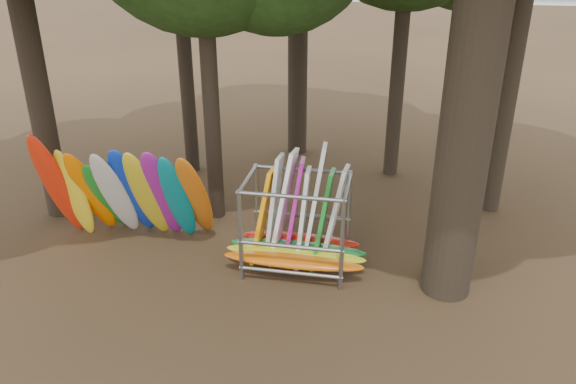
# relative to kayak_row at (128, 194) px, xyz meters

# --- Properties ---
(ground) EXTENTS (120.00, 120.00, 0.00)m
(ground) POSITION_rel_kayak_row_xyz_m (3.18, -0.76, -1.35)
(ground) COLOR #47331E
(ground) RESTS_ON ground
(lake) EXTENTS (160.00, 160.00, 0.00)m
(lake) POSITION_rel_kayak_row_xyz_m (3.18, 59.24, -1.35)
(lake) COLOR gray
(lake) RESTS_ON ground
(kayak_row) EXTENTS (4.24, 2.29, 3.11)m
(kayak_row) POSITION_rel_kayak_row_xyz_m (0.00, 0.00, 0.00)
(kayak_row) COLOR red
(kayak_row) RESTS_ON ground
(storage_rack) EXTENTS (3.23, 1.55, 2.91)m
(storage_rack) POSITION_rel_kayak_row_xyz_m (4.15, -0.26, -0.36)
(storage_rack) COLOR gray
(storage_rack) RESTS_ON ground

